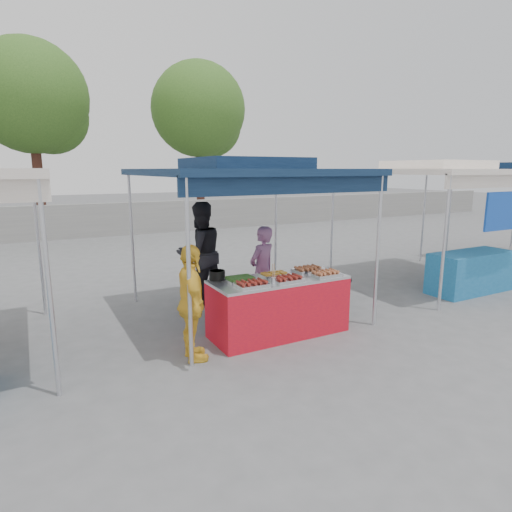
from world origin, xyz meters
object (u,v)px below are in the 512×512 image
cooking_pot (217,275)px  vendor_woman (262,271)px  customer_person (192,304)px  vendor_table (279,306)px  helper_man (200,253)px  wok_burner (337,292)px

cooking_pot → vendor_woman: (1.03, 0.53, -0.17)m
cooking_pot → customer_person: bearing=-135.9°
vendor_table → cooking_pot: bearing=157.8°
cooking_pot → helper_man: size_ratio=0.12×
vendor_table → helper_man: 2.07m
wok_burner → helper_man: size_ratio=0.42×
vendor_table → cooking_pot: 1.02m
customer_person → wok_burner: bearing=-73.6°
cooking_pot → wok_burner: 2.04m
helper_man → wok_burner: bearing=122.1°
wok_burner → vendor_table: bearing=-155.3°
vendor_table → helper_man: helper_man is taller
vendor_woman → helper_man: helper_man is taller
vendor_woman → helper_man: size_ratio=0.81×
cooking_pot → wok_burner: size_ratio=0.29×
vendor_woman → customer_person: 1.97m
vendor_table → helper_man: size_ratio=1.09×
vendor_woman → vendor_table: bearing=55.2°
vendor_table → vendor_woman: bearing=76.5°
wok_burner → cooking_pot: bearing=-166.9°
cooking_pot → vendor_table: bearing=-22.2°
vendor_woman → customer_person: size_ratio=1.00×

